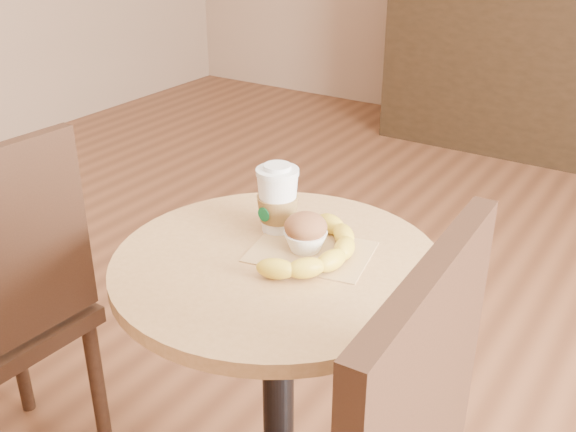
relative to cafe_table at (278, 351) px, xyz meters
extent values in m
cylinder|color=black|center=(0.00, 0.00, -0.15)|extent=(0.07, 0.07, 0.72)
cylinder|color=#B08350|center=(0.00, 0.00, 0.21)|extent=(0.67, 0.67, 0.03)
cylinder|color=black|center=(-0.87, -0.07, -0.28)|extent=(0.04, 0.04, 0.48)
cylinder|color=black|center=(-0.50, -0.09, -0.28)|extent=(0.04, 0.04, 0.48)
cube|color=black|center=(-0.50, -0.27, 0.22)|extent=(0.05, 0.40, 0.45)
cube|color=black|center=(0.43, -0.32, 0.27)|extent=(0.05, 0.43, 0.48)
cube|color=tan|center=(0.04, 0.06, 0.23)|extent=(0.27, 0.22, 0.00)
cylinder|color=silver|center=(-0.07, 0.11, 0.37)|extent=(0.09, 0.09, 0.01)
cylinder|color=silver|center=(-0.07, 0.11, 0.38)|extent=(0.06, 0.06, 0.01)
cylinder|color=#085427|center=(-0.08, 0.06, 0.28)|extent=(0.03, 0.01, 0.03)
ellipsoid|color=brown|center=(0.03, 0.06, 0.28)|extent=(0.09, 0.09, 0.06)
ellipsoid|color=beige|center=(0.03, 0.06, 0.30)|extent=(0.03, 0.03, 0.02)
camera|label=1|loc=(0.66, -0.98, 0.90)|focal=42.00mm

